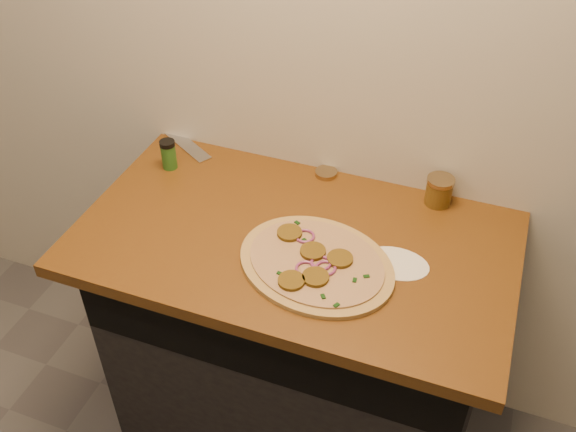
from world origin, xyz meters
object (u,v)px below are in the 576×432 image
at_px(pizza, 316,263).
at_px(salsa_jar, 439,191).
at_px(chefs_knife, 171,131).
at_px(spice_shaker, 169,154).

relative_size(pizza, salsa_jar, 6.03).
distance_m(chefs_knife, spice_shaker, 0.20).
bearing_deg(salsa_jar, pizza, -123.54).
distance_m(pizza, salsa_jar, 0.45).
bearing_deg(chefs_knife, spice_shaker, -62.70).
xyz_separation_m(pizza, spice_shaker, (-0.57, 0.26, 0.04)).
height_order(salsa_jar, spice_shaker, spice_shaker).
bearing_deg(spice_shaker, pizza, -24.65).
relative_size(chefs_knife, spice_shaker, 3.42).
bearing_deg(chefs_knife, salsa_jar, -4.02).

